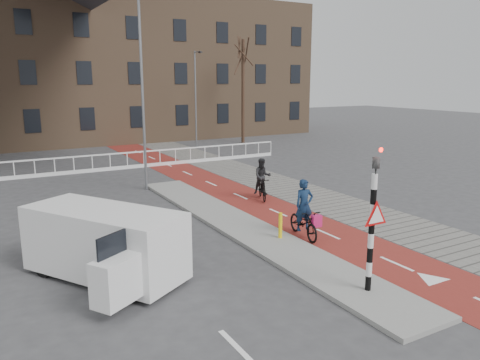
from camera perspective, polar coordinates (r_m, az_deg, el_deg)
ground at (r=13.86m, az=11.20°, el=-9.81°), size 120.00×120.00×0.00m
bike_lane at (r=22.65m, az=-2.44°, el=-0.92°), size 2.50×60.00×0.01m
sidewalk at (r=24.02m, az=3.52°, el=-0.17°), size 3.00×60.00×0.01m
curb_island at (r=16.53m, az=0.26°, el=-5.70°), size 1.80×16.00×0.12m
traffic_signal at (r=11.44m, az=15.90°, el=-4.27°), size 0.80×0.80×3.68m
bollard at (r=15.16m, az=4.94°, el=-5.53°), size 0.12×0.12×0.83m
cyclist_near at (r=15.58m, az=7.80°, el=-4.62°), size 0.97×1.96×1.95m
cyclist_far at (r=20.25m, az=2.74°, el=-0.32°), size 1.06×1.71×1.80m
van at (r=12.78m, az=-16.18°, el=-7.29°), size 3.76×4.59×1.86m
railing at (r=27.32m, az=-21.63°, el=1.14°), size 28.00×0.10×0.99m
townhouse_row at (r=42.11m, az=-22.71°, el=14.93°), size 46.00×10.00×15.90m
tree_right at (r=38.46m, az=0.38°, el=10.66°), size 0.26×0.26×8.23m
streetlight_near at (r=22.05m, az=-11.80°, el=10.15°), size 0.12×0.12×8.90m
streetlight_right at (r=36.43m, az=-5.44°, el=9.73°), size 0.12×0.12×7.22m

